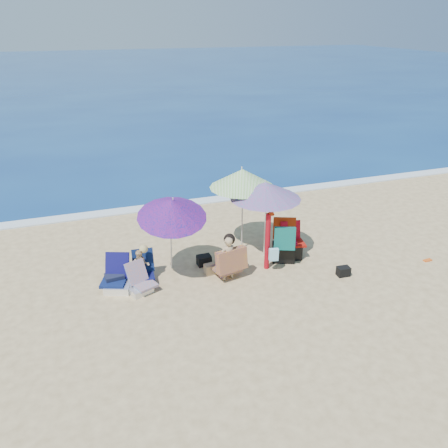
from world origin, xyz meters
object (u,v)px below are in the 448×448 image
object	(u,v)px
furled_umbrella	(268,236)
person_left	(142,266)
umbrella_striped	(242,178)
person_center	(229,259)
umbrella_turquoise	(266,190)
camp_chair_right	(283,246)
chair_rainbow	(140,284)
chair_navy	(117,281)
camp_chair_left	(291,247)
umbrella_blue	(172,209)

from	to	relation	value
furled_umbrella	person_left	world-z (taller)	furled_umbrella
umbrella_striped	person_left	size ratio (longest dim) A/B	2.44
umbrella_striped	person_center	world-z (taller)	umbrella_striped
umbrella_turquoise	furled_umbrella	size ratio (longest dim) A/B	1.40
camp_chair_right	person_center	xyz separation A→B (m)	(-1.51, -0.38, 0.15)
umbrella_striped	camp_chair_right	distance (m)	1.90
furled_umbrella	person_left	distance (m)	2.89
chair_rainbow	person_left	size ratio (longest dim) A/B	0.79
camp_chair_right	person_left	size ratio (longest dim) A/B	1.21
chair_navy	camp_chair_left	xyz separation A→B (m)	(4.16, 0.07, 0.06)
person_center	camp_chair_left	bearing A→B (deg)	14.82
chair_navy	chair_rainbow	size ratio (longest dim) A/B	1.19
camp_chair_left	umbrella_turquoise	bearing A→B (deg)	151.33
furled_umbrella	camp_chair_right	world-z (taller)	furled_umbrella
umbrella_striped	chair_rainbow	bearing A→B (deg)	-156.48
camp_chair_left	camp_chair_right	distance (m)	0.27
umbrella_turquoise	camp_chair_left	bearing A→B (deg)	-28.67
chair_rainbow	chair_navy	bearing A→B (deg)	149.51
umbrella_turquoise	chair_navy	size ratio (longest dim) A/B	2.65
umbrella_striped	furled_umbrella	distance (m)	1.56
furled_umbrella	chair_navy	world-z (taller)	furled_umbrella
furled_umbrella	person_center	xyz separation A→B (m)	(-0.99, -0.15, -0.33)
umbrella_blue	chair_rainbow	size ratio (longest dim) A/B	3.00
furled_umbrella	umbrella_blue	bearing A→B (deg)	171.99
chair_navy	camp_chair_left	size ratio (longest dim) A/B	0.94
person_center	person_left	world-z (taller)	person_center
chair_navy	camp_chair_right	bearing A→B (deg)	-0.17
umbrella_blue	camp_chair_left	bearing A→B (deg)	0.33
furled_umbrella	camp_chair_left	world-z (taller)	furled_umbrella
umbrella_blue	camp_chair_left	size ratio (longest dim) A/B	2.37
chair_navy	person_center	distance (m)	2.46
umbrella_turquoise	person_left	distance (m)	3.29
umbrella_turquoise	chair_rainbow	xyz separation A→B (m)	(-3.13, -0.65, -1.52)
umbrella_striped	chair_rainbow	world-z (taller)	umbrella_striped
umbrella_striped	chair_rainbow	size ratio (longest dim) A/B	3.09
umbrella_blue	camp_chair_right	world-z (taller)	umbrella_blue
camp_chair_left	furled_umbrella	bearing A→B (deg)	-157.67
umbrella_turquoise	camp_chair_right	bearing A→B (deg)	-49.54
chair_navy	camp_chair_right	size ratio (longest dim) A/B	0.78
person_center	umbrella_blue	bearing A→B (deg)	158.22
camp_chair_left	person_left	world-z (taller)	same
umbrella_blue	chair_navy	size ratio (longest dim) A/B	2.53
camp_chair_right	person_center	world-z (taller)	person_center
umbrella_turquoise	person_left	size ratio (longest dim) A/B	2.48
umbrella_blue	furled_umbrella	size ratio (longest dim) A/B	1.34
person_left	person_center	bearing A→B (deg)	-15.58
chair_rainbow	camp_chair_right	bearing A→B (deg)	4.14
person_center	furled_umbrella	bearing A→B (deg)	8.64
umbrella_turquoise	person_center	size ratio (longest dim) A/B	2.05
umbrella_striped	umbrella_blue	distance (m)	2.12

